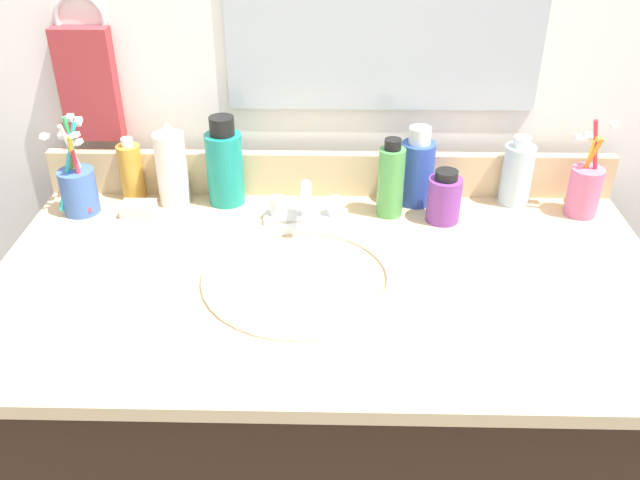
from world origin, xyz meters
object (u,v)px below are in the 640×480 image
at_px(bottle_oil_amber, 131,171).
at_px(cup_blue_plastic, 78,187).
at_px(hand_towel, 88,85).
at_px(soap_bar, 139,209).
at_px(bottle_mouthwash_teal, 225,165).
at_px(bottle_toner_green, 391,180).
at_px(bottle_gel_clear, 517,173).
at_px(faucet, 306,208).
at_px(bottle_shampoo_blue, 417,170).
at_px(bottle_cream_purple, 444,198).
at_px(bottle_lotion_white, 172,167).
at_px(cup_pink, 584,189).

xyz_separation_m(bottle_oil_amber, cup_blue_plastic, (-0.09, -0.07, -0.00)).
bearing_deg(hand_towel, cup_blue_plastic, -97.21).
distance_m(bottle_oil_amber, soap_bar, 0.09).
bearing_deg(bottle_mouthwash_teal, hand_towel, 167.07).
distance_m(bottle_toner_green, bottle_gel_clear, 0.26).
height_order(faucet, bottle_shampoo_blue, bottle_shampoo_blue).
bearing_deg(bottle_shampoo_blue, faucet, -158.63).
height_order(hand_towel, bottle_mouthwash_teal, hand_towel).
distance_m(hand_towel, bottle_oil_amber, 0.18).
bearing_deg(bottle_shampoo_blue, bottle_mouthwash_teal, -179.14).
xyz_separation_m(hand_towel, bottle_toner_green, (0.59, -0.11, -0.15)).
distance_m(hand_towel, faucet, 0.49).
relative_size(bottle_toner_green, bottle_cream_purple, 1.51).
xyz_separation_m(bottle_lotion_white, soap_bar, (-0.06, -0.05, -0.06)).
xyz_separation_m(hand_towel, bottle_oil_amber, (0.07, -0.04, -0.16)).
bearing_deg(bottle_mouthwash_teal, bottle_toner_green, -7.94).
distance_m(bottle_oil_amber, bottle_mouthwash_teal, 0.19).
height_order(hand_towel, bottle_cream_purple, hand_towel).
bearing_deg(bottle_cream_purple, bottle_oil_amber, 172.25).
relative_size(bottle_toner_green, bottle_lotion_white, 0.90).
bearing_deg(bottle_gel_clear, cup_blue_plastic, -176.07).
relative_size(bottle_lotion_white, soap_bar, 2.71).
xyz_separation_m(bottle_gel_clear, cup_blue_plastic, (-0.85, -0.06, -0.01)).
bearing_deg(cup_blue_plastic, bottle_lotion_white, 14.23).
height_order(faucet, bottle_cream_purple, bottle_cream_purple).
height_order(bottle_gel_clear, bottle_lotion_white, bottle_lotion_white).
bearing_deg(hand_towel, bottle_toner_green, -10.21).
bearing_deg(bottle_gel_clear, bottle_shampoo_blue, -179.00).
relative_size(bottle_mouthwash_teal, cup_pink, 0.92).
bearing_deg(faucet, hand_towel, 161.86).
xyz_separation_m(faucet, bottle_lotion_white, (-0.27, 0.07, 0.05)).
bearing_deg(bottle_oil_amber, bottle_lotion_white, -14.05).
bearing_deg(bottle_shampoo_blue, bottle_lotion_white, -178.67).
distance_m(bottle_gel_clear, bottle_lotion_white, 0.68).
height_order(bottle_toner_green, bottle_shampoo_blue, bottle_shampoo_blue).
bearing_deg(cup_pink, bottle_lotion_white, 177.83).
bearing_deg(bottle_oil_amber, bottle_shampoo_blue, -1.08).
bearing_deg(soap_bar, cup_blue_plastic, 175.74).
xyz_separation_m(faucet, soap_bar, (-0.33, 0.02, -0.02)).
distance_m(hand_towel, cup_blue_plastic, 0.20).
xyz_separation_m(bottle_gel_clear, soap_bar, (-0.74, -0.07, -0.05)).
bearing_deg(bottle_toner_green, cup_pink, 1.42).
distance_m(bottle_mouthwash_teal, soap_bar, 0.19).
relative_size(hand_towel, bottle_gel_clear, 1.57).
relative_size(bottle_oil_amber, bottle_mouthwash_teal, 0.71).
bearing_deg(bottle_cream_purple, cup_pink, 6.61).
height_order(bottle_shampoo_blue, bottle_mouthwash_teal, bottle_mouthwash_teal).
height_order(bottle_oil_amber, bottle_mouthwash_teal, bottle_mouthwash_teal).
height_order(faucet, bottle_gel_clear, bottle_gel_clear).
bearing_deg(bottle_cream_purple, cup_blue_plastic, 178.55).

